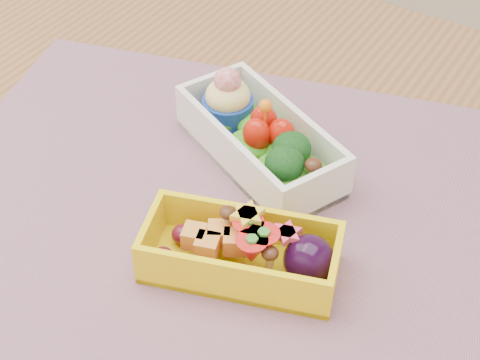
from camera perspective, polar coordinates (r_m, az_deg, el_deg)
The scene contains 4 objects.
table at distance 0.77m, azimuth -2.05°, elevation -5.63°, with size 1.20×0.80×0.75m.
placemat at distance 0.67m, azimuth -0.77°, elevation -2.43°, with size 0.56×0.43×0.00m, color #A27084.
bento_white at distance 0.71m, azimuth 1.51°, elevation 3.19°, with size 0.20×0.15×0.07m.
bento_yellow at distance 0.60m, azimuth 0.39°, elevation -5.53°, with size 0.17×0.12×0.05m.
Camera 1 is at (0.29, -0.42, 1.23)m, focal length 55.64 mm.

